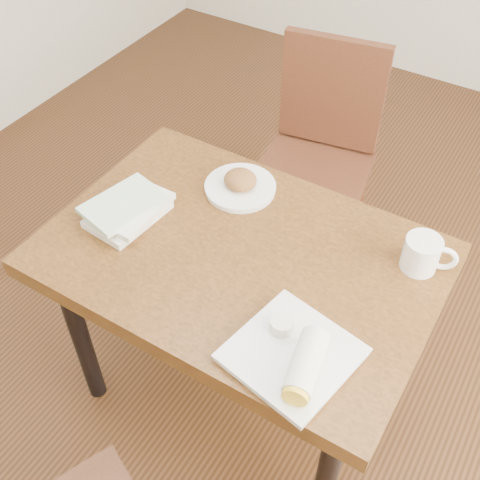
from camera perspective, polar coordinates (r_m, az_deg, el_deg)
The scene contains 7 objects.
ground at distance 2.30m, azimuth 0.00°, elevation -14.11°, with size 4.00×5.00×0.01m, color #472814.
table at distance 1.76m, azimuth 0.00°, elevation -3.24°, with size 1.10×0.75×0.75m.
chair_far at distance 2.41m, azimuth 7.58°, elevation 8.77°, with size 0.49×0.49×0.95m.
plate_scone at distance 1.87m, azimuth 0.03°, elevation 5.26°, with size 0.22×0.22×0.07m.
coffee_mug at distance 1.69m, azimuth 16.97°, elevation -1.23°, with size 0.15×0.10×0.10m.
plate_burrito at distance 1.45m, azimuth 5.32°, elevation -10.98°, with size 0.32×0.32×0.09m.
book_stack at distance 1.80m, azimuth -10.56°, elevation 2.85°, with size 0.20×0.26×0.06m.
Camera 1 is at (0.60, -0.98, 1.99)m, focal length 45.00 mm.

